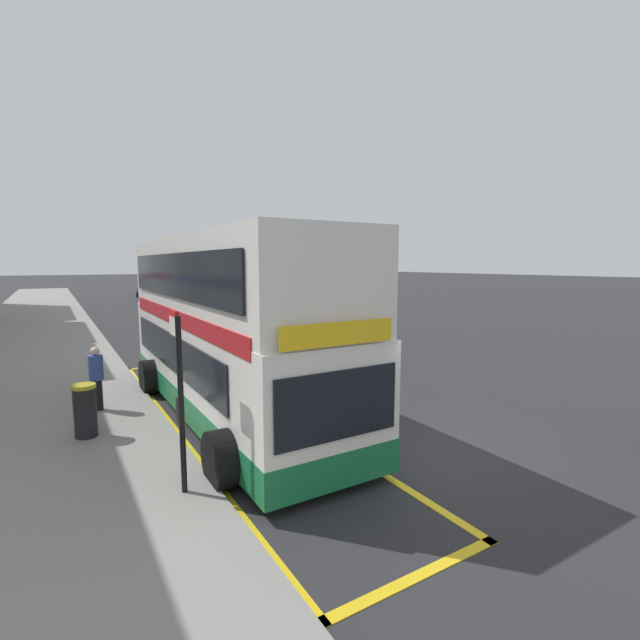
# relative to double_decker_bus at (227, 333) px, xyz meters

# --- Properties ---
(ground_plane) EXTENTS (260.00, 260.00, 0.00)m
(ground_plane) POSITION_rel_double_decker_bus_xyz_m (2.46, 27.72, -2.06)
(ground_plane) COLOR #28282B
(pavement_near) EXTENTS (6.00, 76.00, 0.14)m
(pavement_near) POSITION_rel_double_decker_bus_xyz_m (-4.54, 27.72, -1.99)
(pavement_near) COLOR gray
(pavement_near) RESTS_ON ground
(double_decker_bus) EXTENTS (3.25, 10.11, 4.40)m
(double_decker_bus) POSITION_rel_double_decker_bus_xyz_m (0.00, 0.00, 0.00)
(double_decker_bus) COLOR white
(double_decker_bus) RESTS_ON ground
(bus_bay_markings) EXTENTS (2.85, 13.42, 0.01)m
(bus_bay_markings) POSITION_rel_double_decker_bus_xyz_m (-0.12, -0.31, -2.06)
(bus_bay_markings) COLOR gold
(bus_bay_markings) RESTS_ON ground
(bus_stop_sign) EXTENTS (0.09, 0.51, 2.91)m
(bus_stop_sign) POSITION_rel_double_decker_bus_xyz_m (-2.05, -3.61, -0.24)
(bus_stop_sign) COLOR black
(bus_stop_sign) RESTS_ON pavement_near
(parked_car_navy_across) EXTENTS (2.09, 4.20, 1.62)m
(parked_car_navy_across) POSITION_rel_double_decker_bus_xyz_m (5.48, 40.86, -1.26)
(parked_car_navy_across) COLOR navy
(parked_car_navy_across) RESTS_ON ground
(parked_car_white_kerbside) EXTENTS (2.09, 4.20, 1.62)m
(parked_car_white_kerbside) POSITION_rel_double_decker_bus_xyz_m (7.13, 29.25, -1.26)
(parked_car_white_kerbside) COLOR silver
(parked_car_white_kerbside) RESTS_ON ground
(pedestrian_waiting_near_sign) EXTENTS (0.34, 0.34, 1.60)m
(pedestrian_waiting_near_sign) POSITION_rel_double_decker_bus_xyz_m (-2.86, 1.50, -1.06)
(pedestrian_waiting_near_sign) COLOR black
(pedestrian_waiting_near_sign) RESTS_ON pavement_near
(litter_bin) EXTENTS (0.47, 0.47, 1.13)m
(litter_bin) POSITION_rel_double_decker_bus_xyz_m (-3.23, -0.29, -1.36)
(litter_bin) COLOR black
(litter_bin) RESTS_ON pavement_near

